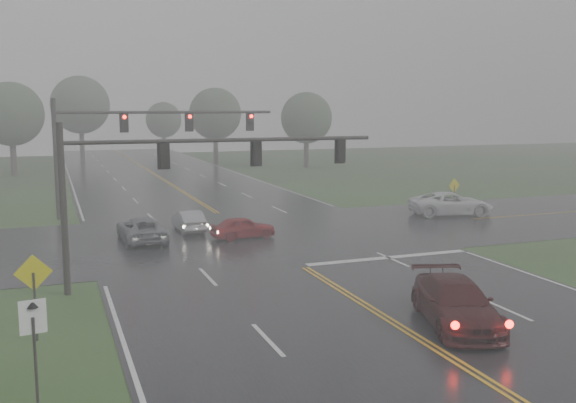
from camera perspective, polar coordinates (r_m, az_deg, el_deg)
name	(u,v)px	position (r m, az deg, el deg)	size (l,w,h in m)	color
ground	(514,399)	(17.71, 19.48, -16.18)	(180.00, 180.00, 0.00)	#28421C
main_road	(263,242)	(34.66, -2.20, -3.64)	(18.00, 160.00, 0.02)	black
cross_street	(252,235)	(36.53, -3.18, -3.02)	(120.00, 14.00, 0.02)	black
stop_bar	(388,258)	(31.44, 8.91, -4.99)	(8.50, 0.50, 0.01)	silver
sedan_maroon	(455,325)	(22.52, 14.63, -10.60)	(2.10, 5.17, 1.50)	#32090A
sedan_red	(243,238)	(35.70, -4.01, -3.30)	(1.44, 3.57, 1.22)	maroon
sedan_silver	(189,231)	(38.11, -8.82, -2.63)	(1.31, 3.75, 1.24)	#95989C
car_grey	(142,242)	(35.68, -12.86, -3.50)	(2.19, 4.75, 1.32)	slate
pickup_white	(451,215)	(44.54, 14.27, -1.20)	(2.56, 5.55, 1.54)	silver
signal_gantry_near	(170,170)	(26.15, -10.48, 2.75)	(13.09, 0.29, 6.66)	black
signal_gantry_far	(128,133)	(44.02, -14.03, 5.91)	(14.69, 0.39, 7.79)	black
sign_diamond_west	(34,283)	(21.42, -21.65, -6.74)	(1.14, 0.13, 2.75)	black
sign_arrow_white	(34,334)	(16.50, -21.66, -10.93)	(0.61, 0.14, 2.77)	black
sign_diamond_east	(454,190)	(44.99, 14.55, 1.02)	(1.00, 0.28, 2.46)	black
tree_nw_a	(11,114)	(73.60, -23.42, 7.14)	(6.71, 6.71, 9.86)	#352A23
tree_ne_a	(215,114)	(82.40, -6.49, 7.75)	(6.59, 6.59, 9.67)	#352A23
tree_n_mid	(80,105)	(91.08, -17.99, 8.16)	(7.75, 7.75, 11.38)	#352A23
tree_e_near	(306,118)	(77.00, 1.65, 7.43)	(6.13, 6.13, 9.01)	#352A23
tree_n_far	(164,120)	(100.87, -11.01, 7.13)	(5.44, 5.44, 7.99)	#352A23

